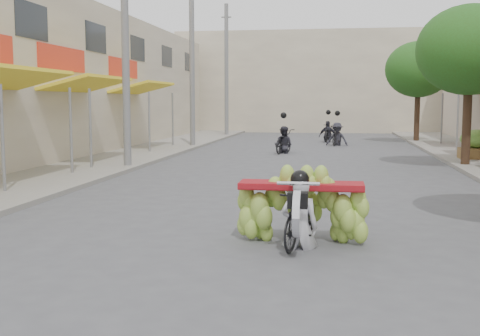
% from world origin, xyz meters
% --- Properties ---
extents(ground, '(120.00, 120.00, 0.00)m').
position_xyz_m(ground, '(0.00, 0.00, 0.00)').
color(ground, '#525257').
rests_on(ground, ground).
extents(sidewalk_left, '(4.00, 60.00, 0.12)m').
position_xyz_m(sidewalk_left, '(-7.00, 15.00, 0.06)').
color(sidewalk_left, gray).
rests_on(sidewalk_left, ground).
extents(far_building, '(20.00, 6.00, 7.00)m').
position_xyz_m(far_building, '(0.00, 38.00, 3.50)').
color(far_building, beige).
rests_on(far_building, ground).
extents(utility_pole_mid, '(0.60, 0.24, 8.00)m').
position_xyz_m(utility_pole_mid, '(-5.40, 12.00, 4.03)').
color(utility_pole_mid, slate).
rests_on(utility_pole_mid, ground).
extents(utility_pole_far, '(0.60, 0.24, 8.00)m').
position_xyz_m(utility_pole_far, '(-5.40, 21.00, 4.03)').
color(utility_pole_far, slate).
rests_on(utility_pole_far, ground).
extents(utility_pole_back, '(0.60, 0.24, 8.00)m').
position_xyz_m(utility_pole_back, '(-5.40, 30.00, 4.03)').
color(utility_pole_back, slate).
rests_on(utility_pole_back, ground).
extents(street_tree_mid, '(3.40, 3.40, 5.25)m').
position_xyz_m(street_tree_mid, '(5.40, 14.00, 3.78)').
color(street_tree_mid, '#3A2719').
rests_on(street_tree_mid, ground).
extents(street_tree_far, '(3.40, 3.40, 5.25)m').
position_xyz_m(street_tree_far, '(5.40, 26.00, 3.78)').
color(street_tree_far, '#3A2719').
rests_on(street_tree_far, ground).
extents(produce_crate_far, '(1.20, 0.88, 1.16)m').
position_xyz_m(produce_crate_far, '(6.20, 16.00, 0.71)').
color(produce_crate_far, brown).
rests_on(produce_crate_far, ground).
extents(banana_motorbike, '(2.20, 1.76, 1.93)m').
position_xyz_m(banana_motorbike, '(0.67, 2.54, 0.66)').
color(banana_motorbike, black).
rests_on(banana_motorbike, ground).
extents(bg_motorbike_a, '(1.03, 1.85, 1.95)m').
position_xyz_m(bg_motorbike_a, '(-0.94, 18.60, 0.73)').
color(bg_motorbike_a, black).
rests_on(bg_motorbike_a, ground).
extents(bg_motorbike_b, '(1.16, 1.79, 1.95)m').
position_xyz_m(bg_motorbike_b, '(1.29, 23.27, 0.84)').
color(bg_motorbike_b, black).
rests_on(bg_motorbike_b, ground).
extents(bg_motorbike_c, '(1.03, 1.69, 1.95)m').
position_xyz_m(bg_motorbike_c, '(0.83, 25.75, 0.79)').
color(bg_motorbike_c, black).
rests_on(bg_motorbike_c, ground).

